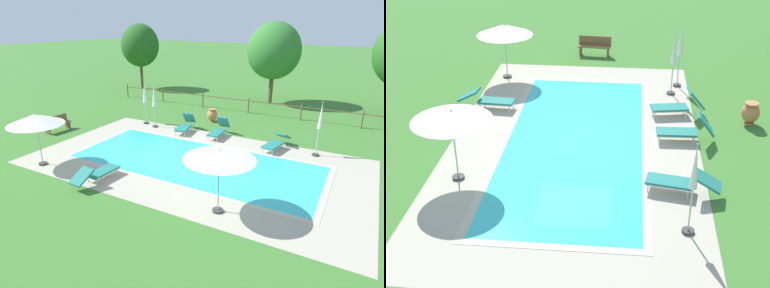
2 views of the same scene
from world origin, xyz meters
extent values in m
plane|color=#3D752D|center=(0.00, 0.00, 0.00)|extent=(160.00, 160.00, 0.00)
cube|color=#B2A893|center=(0.00, 0.00, 0.00)|extent=(14.35, 8.04, 0.01)
cube|color=#38C6D1|center=(0.00, 0.00, 0.01)|extent=(10.70, 4.39, 0.01)
cube|color=#C0B59F|center=(0.00, 2.31, 0.01)|extent=(11.18, 0.24, 0.01)
cube|color=#C0B59F|center=(0.00, -2.31, 0.01)|extent=(11.18, 0.24, 0.01)
cube|color=#C0B59F|center=(5.47, 0.00, 0.01)|extent=(0.24, 4.39, 0.01)
cube|color=#C0B59F|center=(-5.47, 0.00, 0.01)|extent=(0.24, 4.39, 0.01)
cube|color=#237A70|center=(-2.40, 3.16, 0.32)|extent=(0.82, 1.38, 0.07)
cube|color=#237A70|center=(-2.56, 4.07, 0.63)|extent=(0.70, 0.70, 0.68)
cube|color=silver|center=(-2.40, 3.16, 0.26)|extent=(0.78, 1.35, 0.04)
cylinder|color=silver|center=(-2.05, 2.66, 0.14)|extent=(0.04, 0.04, 0.28)
cylinder|color=silver|center=(-2.55, 2.57, 0.14)|extent=(0.04, 0.04, 0.28)
cylinder|color=silver|center=(-2.24, 3.75, 0.14)|extent=(0.04, 0.04, 0.28)
cylinder|color=silver|center=(-2.74, 3.66, 0.14)|extent=(0.04, 0.04, 0.28)
cube|color=#237A70|center=(-0.45, 3.29, 0.32)|extent=(0.64, 1.32, 0.07)
cube|color=#237A70|center=(-0.48, 4.20, 0.65)|extent=(0.62, 0.59, 0.71)
cube|color=silver|center=(-0.45, 3.29, 0.26)|extent=(0.61, 1.29, 0.04)
cylinder|color=silver|center=(-0.17, 2.75, 0.14)|extent=(0.04, 0.04, 0.28)
cylinder|color=silver|center=(-0.68, 2.73, 0.14)|extent=(0.04, 0.04, 0.28)
cylinder|color=silver|center=(-0.21, 3.85, 0.14)|extent=(0.04, 0.04, 0.28)
cylinder|color=silver|center=(-0.72, 3.84, 0.14)|extent=(0.04, 0.04, 0.28)
cube|color=#237A70|center=(2.66, 2.92, 0.32)|extent=(0.83, 1.39, 0.07)
cube|color=#237A70|center=(2.85, 3.93, 0.50)|extent=(0.74, 0.88, 0.44)
cube|color=silver|center=(2.66, 2.92, 0.26)|extent=(0.80, 1.36, 0.04)
cylinder|color=silver|center=(2.81, 2.33, 0.14)|extent=(0.04, 0.04, 0.28)
cylinder|color=silver|center=(2.31, 2.43, 0.14)|extent=(0.04, 0.04, 0.28)
cylinder|color=silver|center=(3.01, 3.42, 0.14)|extent=(0.04, 0.04, 0.28)
cylinder|color=silver|center=(2.51, 3.51, 0.14)|extent=(0.04, 0.04, 0.28)
cube|color=#237A70|center=(-2.38, -3.12, 0.32)|extent=(0.68, 1.33, 0.07)
cube|color=#237A70|center=(-2.44, -4.15, 0.51)|extent=(0.65, 0.81, 0.45)
cube|color=silver|center=(-2.38, -3.12, 0.26)|extent=(0.65, 1.31, 0.04)
cylinder|color=silver|center=(-2.60, -2.56, 0.14)|extent=(0.04, 0.04, 0.28)
cylinder|color=silver|center=(-2.09, -2.59, 0.14)|extent=(0.04, 0.04, 0.28)
cylinder|color=silver|center=(-2.67, -3.66, 0.14)|extent=(0.04, 0.04, 0.28)
cylinder|color=silver|center=(-2.16, -3.69, 0.14)|extent=(0.04, 0.04, 0.28)
cylinder|color=#383838|center=(2.56, -3.14, 0.04)|extent=(0.36, 0.36, 0.08)
cylinder|color=#B2B5B7|center=(2.56, -3.14, 1.07)|extent=(0.04, 0.04, 2.14)
cone|color=white|center=(2.56, -3.14, 2.01)|extent=(2.28, 2.28, 0.31)
sphere|color=white|center=(2.56, -3.14, 2.17)|extent=(0.06, 0.06, 0.06)
cylinder|color=#383838|center=(-5.60, -3.41, 0.04)|extent=(0.36, 0.36, 0.08)
cylinder|color=#B2B5B7|center=(-5.60, -3.41, 1.11)|extent=(0.04, 0.04, 2.23)
cone|color=white|center=(-5.60, -3.41, 2.03)|extent=(2.28, 2.28, 0.43)
sphere|color=white|center=(-5.60, -3.41, 2.26)|extent=(0.06, 0.06, 0.06)
cylinder|color=#383838|center=(4.56, 3.31, 0.04)|extent=(0.32, 0.32, 0.08)
cylinder|color=#B2B5B7|center=(4.56, 3.31, 0.66)|extent=(0.04, 0.04, 1.31)
cone|color=white|center=(4.56, 3.31, 1.90)|extent=(0.20, 0.20, 1.18)
sphere|color=white|center=(4.56, 3.31, 2.51)|extent=(0.05, 0.05, 0.05)
cylinder|color=#383838|center=(-5.28, 3.62, 0.04)|extent=(0.32, 0.32, 0.08)
cylinder|color=#B2B5B7|center=(-5.28, 3.62, 0.66)|extent=(0.04, 0.04, 1.32)
cone|color=white|center=(-5.28, 3.62, 1.90)|extent=(0.25, 0.25, 1.15)
sphere|color=white|center=(-5.28, 3.62, 2.49)|extent=(0.05, 0.05, 0.05)
cylinder|color=#383838|center=(-4.42, 3.33, 0.04)|extent=(0.32, 0.32, 0.08)
cylinder|color=#B2B5B7|center=(-4.42, 3.33, 0.62)|extent=(0.04, 0.04, 1.25)
cone|color=white|center=(-4.42, 3.33, 1.85)|extent=(0.23, 0.23, 1.20)
sphere|color=white|center=(-4.42, 3.33, 2.47)|extent=(0.05, 0.05, 0.05)
cube|color=brown|center=(-8.70, 0.03, 0.44)|extent=(0.56, 1.53, 0.06)
cube|color=brown|center=(-8.90, 0.04, 0.67)|extent=(0.17, 1.50, 0.40)
cube|color=brown|center=(-8.65, 0.66, 0.21)|extent=(0.40, 0.09, 0.41)
cube|color=brown|center=(-8.76, -0.61, 0.21)|extent=(0.40, 0.09, 0.41)
cylinder|color=#C67547|center=(-1.96, 5.91, 0.04)|extent=(0.35, 0.35, 0.08)
ellipsoid|color=#C67547|center=(-1.96, 5.91, 0.43)|extent=(0.63, 0.63, 0.69)
cylinder|color=#C67547|center=(-1.96, 5.91, 0.77)|extent=(0.47, 0.47, 0.06)
camera|label=1|loc=(6.21, -11.50, 5.80)|focal=30.32mm
camera|label=2|loc=(16.16, 1.66, 8.53)|focal=52.56mm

